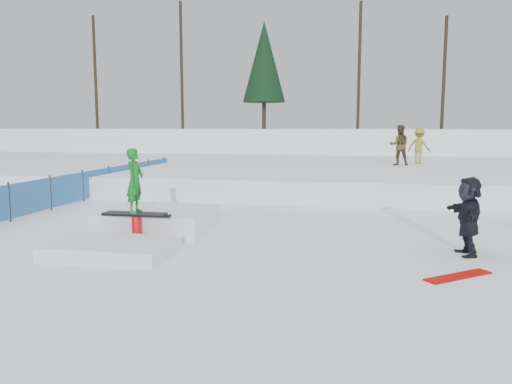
% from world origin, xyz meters
% --- Properties ---
extents(ground, '(120.00, 120.00, 0.00)m').
position_xyz_m(ground, '(0.00, 0.00, 0.00)').
color(ground, white).
extents(snow_berm, '(60.00, 14.00, 2.40)m').
position_xyz_m(snow_berm, '(0.00, 30.00, 1.20)').
color(snow_berm, white).
rests_on(snow_berm, ground).
extents(snow_midrise, '(50.00, 18.00, 0.80)m').
position_xyz_m(snow_midrise, '(0.00, 16.00, 0.40)').
color(snow_midrise, white).
rests_on(snow_midrise, ground).
extents(safety_fence, '(0.05, 16.00, 1.10)m').
position_xyz_m(safety_fence, '(-6.50, 6.60, 0.55)').
color(safety_fence, '#29609E').
rests_on(safety_fence, ground).
extents(treeline, '(40.24, 4.22, 10.50)m').
position_xyz_m(treeline, '(6.18, 28.28, 7.45)').
color(treeline, black).
rests_on(treeline, snow_berm).
extents(walker_olive, '(0.93, 0.74, 1.86)m').
position_xyz_m(walker_olive, '(4.77, 14.89, 1.73)').
color(walker_olive, '#3F361C').
rests_on(walker_olive, snow_midrise).
extents(walker_ygreen, '(1.28, 1.09, 1.71)m').
position_xyz_m(walker_ygreen, '(5.81, 16.14, 1.66)').
color(walker_ygreen, olive).
rests_on(walker_ygreen, snow_midrise).
extents(spectator_dark, '(0.63, 1.53, 1.60)m').
position_xyz_m(spectator_dark, '(4.96, 1.39, 0.80)').
color(spectator_dark, black).
rests_on(spectator_dark, ground).
extents(loose_board_red, '(1.27, 1.09, 0.03)m').
position_xyz_m(loose_board_red, '(4.50, -0.22, 0.01)').
color(loose_board_red, '#A80600').
rests_on(loose_board_red, ground).
extents(jib_rail_feature, '(2.60, 4.40, 2.11)m').
position_xyz_m(jib_rail_feature, '(-2.06, 1.71, 0.30)').
color(jib_rail_feature, white).
rests_on(jib_rail_feature, ground).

